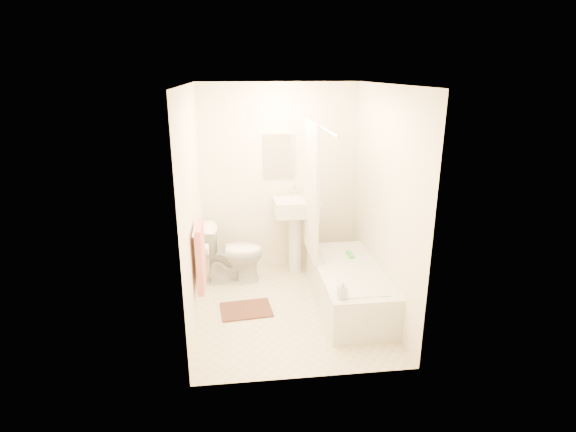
{
  "coord_description": "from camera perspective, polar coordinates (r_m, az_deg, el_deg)",
  "views": [
    {
      "loc": [
        -0.56,
        -4.41,
        2.53
      ],
      "look_at": [
        0.0,
        0.25,
        1.0
      ],
      "focal_mm": 28.0,
      "sensor_mm": 36.0,
      "label": 1
    }
  ],
  "objects": [
    {
      "name": "scrub_brush",
      "position": [
        5.33,
        7.91,
        -4.9
      ],
      "size": [
        0.06,
        0.19,
        0.04
      ],
      "primitive_type": "cube",
      "rotation": [
        0.0,
        0.0,
        -0.01
      ],
      "color": "green",
      "rests_on": "bathtub"
    },
    {
      "name": "towel",
      "position": [
        4.53,
        -11.04,
        -5.03
      ],
      "size": [
        0.06,
        0.45,
        0.66
      ],
      "primitive_type": "cube",
      "color": "#CC7266",
      "rests_on": "towel_bar"
    },
    {
      "name": "toilet",
      "position": [
        5.63,
        -7.0,
        -4.69
      ],
      "size": [
        0.75,
        0.42,
        0.73
      ],
      "primitive_type": "imported",
      "rotation": [
        0.0,
        0.0,
        1.58
      ],
      "color": "silver",
      "rests_on": "floor"
    },
    {
      "name": "wall_right",
      "position": [
        4.87,
        12.14,
        1.77
      ],
      "size": [
        0.02,
        2.4,
        2.4
      ],
      "primitive_type": "cube",
      "color": "beige",
      "rests_on": "ground"
    },
    {
      "name": "wall_back",
      "position": [
        5.79,
        -1.12,
        4.77
      ],
      "size": [
        2.0,
        0.02,
        2.4
      ],
      "primitive_type": "cube",
      "color": "beige",
      "rests_on": "ground"
    },
    {
      "name": "bath_mat",
      "position": [
        5.08,
        -5.33,
        -11.75
      ],
      "size": [
        0.59,
        0.47,
        0.02
      ],
      "primitive_type": "cube",
      "rotation": [
        0.0,
        0.0,
        0.1
      ],
      "color": "#562F1F",
      "rests_on": "floor"
    },
    {
      "name": "towel_bar",
      "position": [
        4.42,
        -11.67,
        -1.21
      ],
      "size": [
        0.02,
        0.6,
        0.02
      ],
      "primitive_type": "cylinder",
      "rotation": [
        1.57,
        0.0,
        0.0
      ],
      "color": "silver",
      "rests_on": "wall_left"
    },
    {
      "name": "curtain_rod",
      "position": [
        4.62,
        3.99,
        11.43
      ],
      "size": [
        0.03,
        1.7,
        0.03
      ],
      "primitive_type": "cylinder",
      "rotation": [
        1.57,
        0.0,
        0.0
      ],
      "color": "silver",
      "rests_on": "wall_back"
    },
    {
      "name": "bathtub",
      "position": [
        5.14,
        7.67,
        -8.82
      ],
      "size": [
        0.69,
        1.58,
        0.45
      ],
      "primitive_type": null,
      "color": "silver",
      "rests_on": "floor"
    },
    {
      "name": "shower_curtain",
      "position": [
        5.16,
        2.98,
        3.3
      ],
      "size": [
        0.04,
        0.8,
        1.55
      ],
      "primitive_type": "cube",
      "color": "silver",
      "rests_on": "curtain_rod"
    },
    {
      "name": "ceiling",
      "position": [
        4.45,
        0.4,
        16.38
      ],
      "size": [
        2.4,
        2.4,
        0.0
      ],
      "primitive_type": "plane",
      "color": "white",
      "rests_on": "ground"
    },
    {
      "name": "sink",
      "position": [
        5.77,
        1.0,
        -2.14
      ],
      "size": [
        0.55,
        0.44,
        1.08
      ],
      "primitive_type": null,
      "rotation": [
        0.0,
        0.0,
        0.01
      ],
      "color": "silver",
      "rests_on": "floor"
    },
    {
      "name": "mirror",
      "position": [
        5.71,
        -1.12,
        7.65
      ],
      "size": [
        0.4,
        0.03,
        0.55
      ],
      "primitive_type": "cube",
      "color": "white",
      "rests_on": "wall_back"
    },
    {
      "name": "toilet_paper",
      "position": [
        4.9,
        -10.7,
        -4.21
      ],
      "size": [
        0.11,
        0.12,
        0.12
      ],
      "primitive_type": "cylinder",
      "rotation": [
        0.0,
        1.57,
        0.0
      ],
      "color": "white",
      "rests_on": "wall_left"
    },
    {
      "name": "floor",
      "position": [
        5.12,
        0.34,
        -11.59
      ],
      "size": [
        2.4,
        2.4,
        0.0
      ],
      "primitive_type": "plane",
      "color": "beige",
      "rests_on": "ground"
    },
    {
      "name": "soap_bottle",
      "position": [
        4.37,
        6.94,
        -9.26
      ],
      "size": [
        0.09,
        0.09,
        0.18
      ],
      "primitive_type": "imported",
      "rotation": [
        0.0,
        0.0,
        0.11
      ],
      "color": "white",
      "rests_on": "bathtub"
    },
    {
      "name": "wall_left",
      "position": [
        4.63,
        -12.01,
        0.95
      ],
      "size": [
        0.02,
        2.4,
        2.4
      ],
      "primitive_type": "cube",
      "color": "beige",
      "rests_on": "ground"
    }
  ]
}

